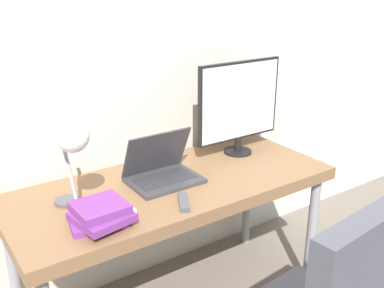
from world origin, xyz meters
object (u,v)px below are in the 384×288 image
(monitor, at_px, (239,104))
(laptop, at_px, (162,171))
(desk_lamp, at_px, (72,142))
(book_stack, at_px, (100,215))
(game_controller, at_px, (120,214))

(monitor, bearing_deg, laptop, -171.67)
(laptop, xyz_separation_m, desk_lamp, (-0.45, -0.11, 0.27))
(monitor, height_order, book_stack, monitor)
(game_controller, bearing_deg, laptop, 33.65)
(desk_lamp, relative_size, book_stack, 1.71)
(book_stack, bearing_deg, desk_lamp, 113.64)
(laptop, height_order, game_controller, laptop)
(book_stack, bearing_deg, monitor, 17.53)
(book_stack, xyz_separation_m, game_controller, (0.08, 0.00, -0.03))
(laptop, xyz_separation_m, monitor, (0.52, 0.08, 0.22))
(monitor, relative_size, book_stack, 2.12)
(monitor, relative_size, game_controller, 3.55)
(desk_lamp, bearing_deg, book_stack, -66.36)
(laptop, height_order, monitor, monitor)
(book_stack, bearing_deg, laptop, 28.21)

